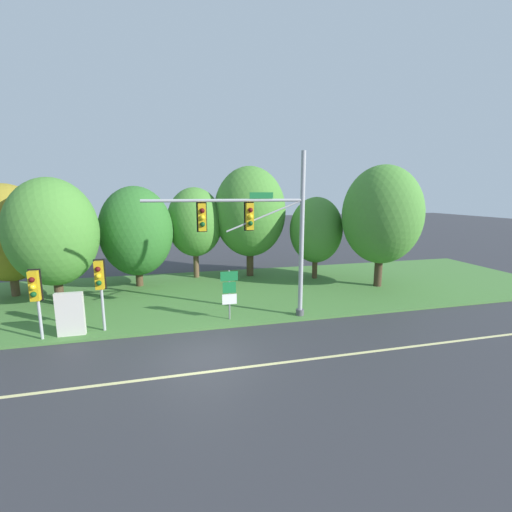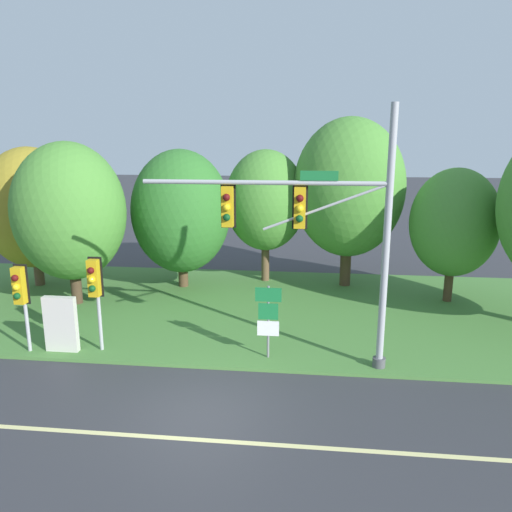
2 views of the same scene
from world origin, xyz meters
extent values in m
plane|color=#333338|center=(0.00, 0.00, 0.00)|extent=(160.00, 160.00, 0.00)
cube|color=beige|center=(0.00, -1.20, 0.00)|extent=(36.00, 0.16, 0.01)
cube|color=#477A38|center=(0.00, 8.25, 0.05)|extent=(48.00, 11.50, 0.10)
cylinder|color=#9EA0A5|center=(5.03, 3.09, 4.08)|extent=(0.22, 0.22, 7.97)
cylinder|color=#4C4C51|center=(5.03, 3.09, 0.25)|extent=(0.40, 0.40, 0.30)
cylinder|color=#9EA0A5|center=(1.38, 3.09, 5.81)|extent=(7.31, 0.14, 0.14)
cylinder|color=#9EA0A5|center=(3.20, 3.09, 5.11)|extent=(3.68, 0.08, 1.47)
cube|color=gold|center=(2.46, 3.09, 5.08)|extent=(0.34, 0.28, 1.22)
cube|color=black|center=(2.46, 3.25, 5.08)|extent=(0.46, 0.04, 1.34)
sphere|color=#4C0C0C|center=(2.46, 2.91, 5.38)|extent=(0.22, 0.22, 0.22)
sphere|color=yellow|center=(2.46, 2.91, 5.08)|extent=(0.22, 0.22, 0.22)
sphere|color=#0C4219|center=(2.46, 2.91, 4.78)|extent=(0.22, 0.22, 0.22)
cube|color=gold|center=(0.29, 3.09, 5.08)|extent=(0.34, 0.28, 1.22)
cube|color=black|center=(0.29, 3.25, 5.08)|extent=(0.46, 0.04, 1.34)
sphere|color=#4C0C0C|center=(0.29, 2.91, 5.38)|extent=(0.22, 0.22, 0.22)
sphere|color=yellow|center=(0.29, 2.91, 5.08)|extent=(0.22, 0.22, 0.22)
sphere|color=#0C4219|center=(0.29, 2.91, 4.78)|extent=(0.22, 0.22, 0.22)
cube|color=#196B33|center=(3.00, 3.04, 6.03)|extent=(1.10, 0.04, 0.28)
cylinder|color=#9EA0A5|center=(-6.51, 3.00, 1.56)|extent=(0.12, 0.12, 2.91)
cube|color=gold|center=(-6.51, 2.80, 2.45)|extent=(0.34, 0.28, 1.22)
cube|color=black|center=(-6.51, 2.96, 2.45)|extent=(0.46, 0.04, 1.34)
sphere|color=#4C0C0C|center=(-6.51, 2.62, 2.75)|extent=(0.22, 0.22, 0.22)
sphere|color=yellow|center=(-6.51, 2.62, 2.45)|extent=(0.22, 0.22, 0.22)
sphere|color=#0C4219|center=(-6.51, 2.62, 2.15)|extent=(0.22, 0.22, 0.22)
cylinder|color=#9EA0A5|center=(-4.14, 3.37, 1.67)|extent=(0.12, 0.12, 3.13)
cube|color=gold|center=(-4.14, 3.17, 2.67)|extent=(0.34, 0.28, 1.22)
cube|color=black|center=(-4.14, 3.33, 2.67)|extent=(0.46, 0.04, 1.34)
sphere|color=#4C0C0C|center=(-4.14, 2.99, 2.97)|extent=(0.22, 0.22, 0.22)
sphere|color=yellow|center=(-4.14, 2.99, 2.67)|extent=(0.22, 0.22, 0.22)
sphere|color=#0C4219|center=(-4.14, 2.99, 2.37)|extent=(0.22, 0.22, 0.22)
cylinder|color=slate|center=(1.52, 3.40, 1.32)|extent=(0.08, 0.08, 2.43)
cube|color=#197238|center=(1.52, 3.37, 2.25)|extent=(0.84, 0.03, 0.46)
cube|color=#197238|center=(1.52, 3.37, 1.69)|extent=(0.64, 0.03, 0.54)
cube|color=white|center=(1.52, 3.37, 1.11)|extent=(0.71, 0.03, 0.50)
cylinder|color=brown|center=(-10.23, 10.30, 1.36)|extent=(0.45, 0.45, 2.51)
ellipsoid|color=olive|center=(-10.23, 10.30, 3.86)|extent=(4.53, 4.53, 5.66)
cylinder|color=#423021|center=(-7.19, 7.92, 1.46)|extent=(0.46, 0.46, 2.72)
ellipsoid|color=#478433|center=(-7.19, 7.92, 4.09)|extent=(4.60, 4.60, 5.75)
cylinder|color=#4C3823|center=(-3.24, 10.87, 1.28)|extent=(0.46, 0.46, 2.35)
ellipsoid|color=#2D6B28|center=(-3.24, 10.87, 3.72)|extent=(4.59, 4.59, 5.74)
cylinder|color=brown|center=(0.59, 12.32, 1.57)|extent=(0.39, 0.39, 2.94)
ellipsoid|color=#478433|center=(0.59, 12.32, 4.11)|extent=(3.90, 3.90, 4.87)
cylinder|color=#4C3823|center=(4.50, 11.92, 1.74)|extent=(0.52, 0.52, 3.29)
ellipsoid|color=#478433|center=(4.50, 11.92, 4.80)|extent=(5.15, 5.15, 6.44)
cylinder|color=#4C3823|center=(8.83, 10.00, 1.33)|extent=(0.37, 0.37, 2.46)
ellipsoid|color=#478433|center=(8.83, 10.00, 3.58)|extent=(3.69, 3.69, 4.61)
cylinder|color=#423021|center=(12.02, 7.04, 1.75)|extent=(0.50, 0.50, 3.30)
ellipsoid|color=#478433|center=(12.02, 7.04, 4.77)|extent=(4.99, 4.99, 6.24)
cube|color=beige|center=(-5.39, 3.13, 1.05)|extent=(1.10, 0.24, 1.90)
cube|color=#4C4C51|center=(-5.79, 3.13, 0.15)|extent=(0.10, 0.20, 0.10)
cube|color=#4C4C51|center=(-4.99, 3.13, 0.15)|extent=(0.10, 0.20, 0.10)
camera|label=1|loc=(-1.06, -12.25, 6.13)|focal=24.00mm
camera|label=2|loc=(2.80, -11.65, 7.15)|focal=35.00mm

